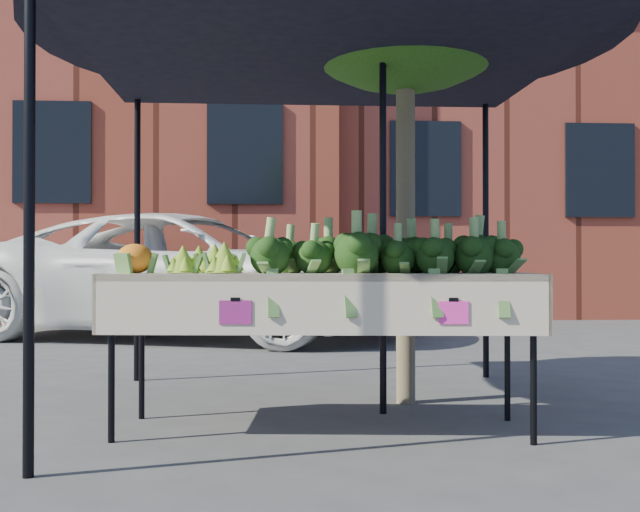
{
  "coord_description": "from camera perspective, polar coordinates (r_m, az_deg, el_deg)",
  "views": [
    {
      "loc": [
        -0.14,
        -4.46,
        0.95
      ],
      "look_at": [
        0.17,
        0.2,
        1.0
      ],
      "focal_mm": 43.92,
      "sensor_mm": 36.0,
      "label": 1
    }
  ],
  "objects": [
    {
      "name": "ground",
      "position": [
        4.56,
        -2.04,
        -12.64
      ],
      "size": [
        90.0,
        90.0,
        0.0
      ],
      "primitive_type": "plane",
      "color": "#37373A"
    },
    {
      "name": "table",
      "position": [
        4.5,
        0.17,
        -7.0
      ],
      "size": [
        2.46,
        1.02,
        0.9
      ],
      "color": "beige",
      "rests_on": "ground"
    },
    {
      "name": "canopy",
      "position": [
        5.06,
        0.54,
        4.15
      ],
      "size": [
        3.16,
        3.16,
        2.74
      ],
      "primitive_type": null,
      "color": "black",
      "rests_on": "ground"
    },
    {
      "name": "broccoli_heap",
      "position": [
        4.53,
        4.69,
        0.63
      ],
      "size": [
        1.57,
        0.6,
        0.3
      ],
      "primitive_type": "ellipsoid",
      "color": "black",
      "rests_on": "table"
    },
    {
      "name": "romanesco_cluster",
      "position": [
        4.51,
        -8.32,
        0.21
      ],
      "size": [
        0.46,
        0.6,
        0.23
      ],
      "primitive_type": "ellipsoid",
      "color": "#8CAE35",
      "rests_on": "table"
    },
    {
      "name": "cauliflower_pair",
      "position": [
        4.47,
        -13.34,
        0.08
      ],
      "size": [
        0.23,
        0.23,
        0.21
      ],
      "primitive_type": "ellipsoid",
      "color": "orange",
      "rests_on": "table"
    },
    {
      "name": "vehicle",
      "position": [
        10.44,
        -9.37,
        10.12
      ],
      "size": [
        2.41,
        3.05,
        5.78
      ],
      "primitive_type": "imported",
      "rotation": [
        0.0,
        0.0,
        1.23
      ],
      "color": "white",
      "rests_on": "ground"
    },
    {
      "name": "street_tree",
      "position": [
        5.47,
        6.25,
        9.2
      ],
      "size": [
        1.91,
        1.91,
        3.76
      ],
      "primitive_type": null,
      "color": "#1E4C14",
      "rests_on": "ground"
    },
    {
      "name": "building_left",
      "position": [
        17.52,
        -20.24,
        11.13
      ],
      "size": [
        12.0,
        8.0,
        9.0
      ],
      "primitive_type": "cube",
      "color": "maroon",
      "rests_on": "ground"
    },
    {
      "name": "building_right",
      "position": [
        18.69,
        18.97,
        9.6
      ],
      "size": [
        12.0,
        8.0,
        8.5
      ],
      "primitive_type": "cube",
      "color": "maroon",
      "rests_on": "ground"
    }
  ]
}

